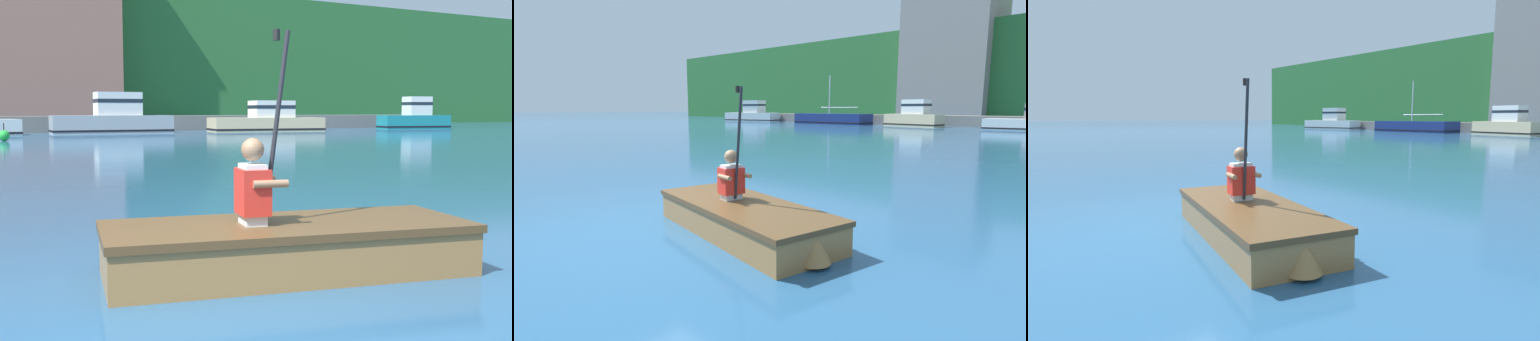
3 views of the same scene
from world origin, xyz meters
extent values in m
plane|color=#28567F|center=(0.00, 0.00, 0.00)|extent=(300.00, 300.00, 0.00)
cube|color=navy|center=(-17.63, 30.82, 0.50)|extent=(7.52, 2.61, 1.01)
cube|color=black|center=(-17.63, 30.82, 0.18)|extent=(7.56, 2.65, 0.10)
cylinder|color=silver|center=(-18.00, 30.82, 2.87)|extent=(0.10, 0.10, 3.72)
cylinder|color=silver|center=(-16.88, 30.81, 1.61)|extent=(4.13, 0.08, 0.07)
cube|color=white|center=(-29.13, 31.11, 0.50)|extent=(6.74, 3.31, 1.01)
cube|color=black|center=(-29.13, 31.11, 0.18)|extent=(6.79, 3.36, 0.10)
cube|color=silver|center=(-28.81, 31.17, 1.72)|extent=(2.34, 2.11, 1.43)
cube|color=#19232D|center=(-28.81, 31.17, 1.90)|extent=(2.36, 2.14, 0.20)
cube|color=#CCB789|center=(-9.43, 30.77, 0.52)|extent=(5.00, 2.36, 1.04)
cube|color=black|center=(-9.43, 30.77, 0.18)|extent=(5.04, 2.41, 0.10)
cube|color=silver|center=(-9.20, 30.73, 1.65)|extent=(2.26, 1.59, 1.22)
cube|color=#19232D|center=(-9.20, 30.73, 1.81)|extent=(2.28, 1.62, 0.20)
cube|color=#A3703D|center=(1.12, 0.62, 0.19)|extent=(2.85, 1.52, 0.39)
cube|color=brown|center=(1.12, 0.62, 0.36)|extent=(2.90, 1.57, 0.06)
cube|color=brown|center=(1.12, 0.62, 0.35)|extent=(2.44, 1.27, 0.02)
cone|color=#A3703D|center=(2.40, 0.36, 0.21)|extent=(0.41, 0.41, 0.35)
cube|color=#A3703D|center=(0.93, 0.66, 0.34)|extent=(0.35, 0.97, 0.03)
cube|color=silver|center=(0.86, 0.67, 0.61)|extent=(0.20, 0.27, 0.45)
cube|color=red|center=(0.86, 0.67, 0.63)|extent=(0.26, 0.33, 0.34)
sphere|color=#997051|center=(0.86, 0.67, 0.94)|extent=(0.17, 0.17, 0.17)
cylinder|color=#997051|center=(0.92, 0.51, 0.70)|extent=(0.27, 0.11, 0.06)
cylinder|color=#997051|center=(0.98, 0.80, 0.70)|extent=(0.27, 0.11, 0.06)
cylinder|color=#232328|center=(1.04, 0.63, 1.11)|extent=(0.22, 0.08, 1.40)
cylinder|color=black|center=(1.04, 0.63, 1.77)|extent=(0.05, 0.05, 0.08)
camera|label=1|loc=(-1.31, -3.47, 1.22)|focal=45.00mm
camera|label=2|loc=(4.61, -2.71, 1.55)|focal=28.00mm
camera|label=3|loc=(4.94, -1.78, 1.38)|focal=28.00mm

